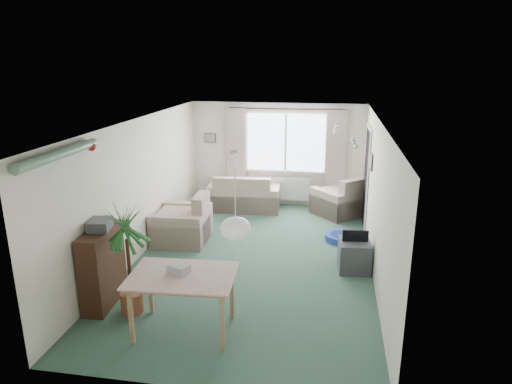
% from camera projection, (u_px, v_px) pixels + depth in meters
% --- Properties ---
extents(ground, '(6.50, 6.50, 0.00)m').
position_uv_depth(ground, '(253.00, 260.00, 7.90)').
color(ground, '#325343').
extents(window, '(1.80, 0.03, 1.30)m').
position_uv_depth(window, '(286.00, 142.00, 10.50)').
color(window, white).
extents(curtain_rod, '(2.60, 0.03, 0.03)m').
position_uv_depth(curtain_rod, '(286.00, 109.00, 10.20)').
color(curtain_rod, black).
extents(curtain_left, '(0.45, 0.08, 2.00)m').
position_uv_depth(curtain_left, '(236.00, 151.00, 10.65)').
color(curtain_left, beige).
extents(curtain_right, '(0.45, 0.08, 2.00)m').
position_uv_depth(curtain_right, '(336.00, 155.00, 10.28)').
color(curtain_right, beige).
extents(radiator, '(1.20, 0.10, 0.55)m').
position_uv_depth(radiator, '(285.00, 189.00, 10.77)').
color(radiator, white).
extents(doorway, '(0.03, 0.95, 2.00)m').
position_uv_depth(doorway, '(366.00, 178.00, 9.38)').
color(doorway, black).
extents(pendant_lamp, '(0.36, 0.36, 0.36)m').
position_uv_depth(pendant_lamp, '(236.00, 228.00, 5.27)').
color(pendant_lamp, white).
extents(tinsel_garland, '(1.60, 1.60, 0.12)m').
position_uv_depth(tinsel_garland, '(59.00, 154.00, 5.39)').
color(tinsel_garland, '#196626').
extents(bauble_cluster_a, '(0.20, 0.20, 0.20)m').
position_uv_depth(bauble_cluster_a, '(335.00, 127.00, 7.91)').
color(bauble_cluster_a, silver).
extents(bauble_cluster_b, '(0.20, 0.20, 0.20)m').
position_uv_depth(bauble_cluster_b, '(356.00, 139.00, 6.73)').
color(bauble_cluster_b, silver).
extents(wall_picture_back, '(0.28, 0.03, 0.22)m').
position_uv_depth(wall_picture_back, '(210.00, 138.00, 10.77)').
color(wall_picture_back, brown).
extents(wall_picture_right, '(0.03, 0.24, 0.30)m').
position_uv_depth(wall_picture_right, '(372.00, 162.00, 8.28)').
color(wall_picture_right, brown).
extents(sofa, '(1.69, 0.97, 0.82)m').
position_uv_depth(sofa, '(244.00, 192.00, 10.50)').
color(sofa, tan).
rests_on(sofa, ground).
extents(armchair_corner, '(1.35, 1.35, 0.88)m').
position_uv_depth(armchair_corner, '(340.00, 195.00, 10.12)').
color(armchair_corner, beige).
rests_on(armchair_corner, ground).
extents(armchair_left, '(1.02, 1.07, 0.92)m').
position_uv_depth(armchair_left, '(181.00, 218.00, 8.64)').
color(armchair_left, beige).
rests_on(armchair_left, ground).
extents(coffee_table, '(1.10, 0.78, 0.45)m').
position_uv_depth(coffee_table, '(251.00, 200.00, 10.52)').
color(coffee_table, black).
rests_on(coffee_table, ground).
extents(photo_frame, '(0.12, 0.06, 0.16)m').
position_uv_depth(photo_frame, '(252.00, 186.00, 10.49)').
color(photo_frame, brown).
rests_on(photo_frame, coffee_table).
extents(bookshelf, '(0.37, 0.93, 1.11)m').
position_uv_depth(bookshelf, '(103.00, 267.00, 6.39)').
color(bookshelf, black).
rests_on(bookshelf, ground).
extents(hifi_box, '(0.34, 0.40, 0.14)m').
position_uv_depth(hifi_box, '(100.00, 224.00, 6.24)').
color(hifi_box, '#414046').
rests_on(hifi_box, bookshelf).
extents(houseplant, '(0.88, 0.88, 1.56)m').
position_uv_depth(houseplant, '(129.00, 260.00, 6.10)').
color(houseplant, '#1C542D').
rests_on(houseplant, ground).
extents(dining_table, '(1.26, 0.88, 0.76)m').
position_uv_depth(dining_table, '(184.00, 303.00, 5.79)').
color(dining_table, tan).
rests_on(dining_table, ground).
extents(gift_box, '(0.30, 0.26, 0.12)m').
position_uv_depth(gift_box, '(179.00, 269.00, 5.73)').
color(gift_box, '#B6B6C1').
rests_on(gift_box, dining_table).
extents(tv_cube, '(0.54, 0.59, 0.50)m').
position_uv_depth(tv_cube, '(354.00, 255.00, 7.50)').
color(tv_cube, '#38373C').
rests_on(tv_cube, ground).
extents(pet_bed, '(0.62, 0.62, 0.12)m').
position_uv_depth(pet_bed, '(340.00, 237.00, 8.76)').
color(pet_bed, navy).
rests_on(pet_bed, ground).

